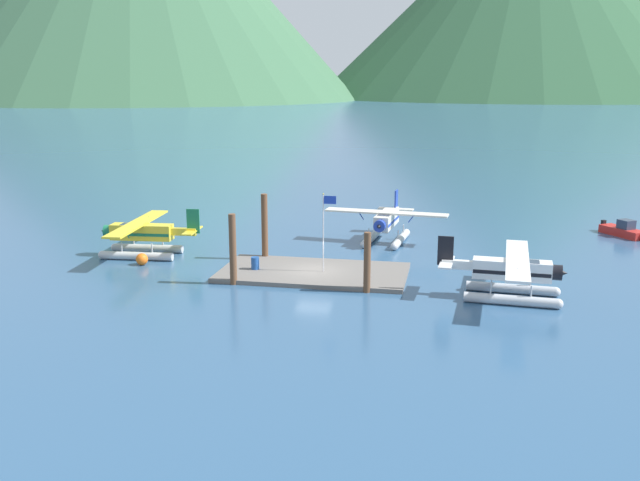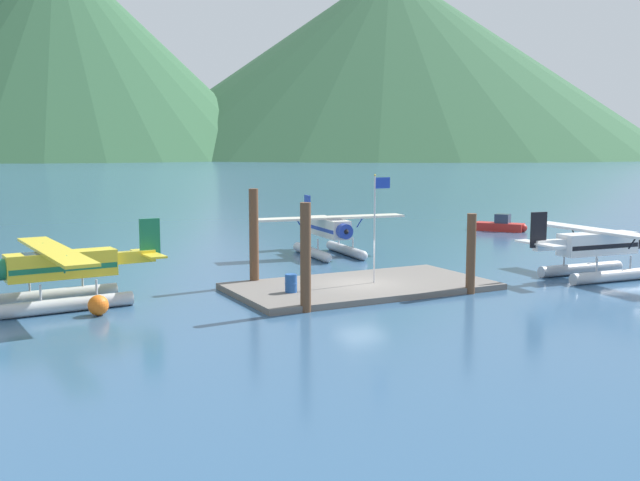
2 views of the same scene
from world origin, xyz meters
name	(u,v)px [view 1 (image 1 of 2)]	position (x,y,z in m)	size (l,w,h in m)	color
ground_plane	(314,274)	(0.00, 0.00, 0.00)	(1200.00, 1200.00, 0.00)	#2D5175
dock_platform	(314,272)	(0.00, 0.00, 0.15)	(13.22, 7.05, 0.30)	#66605B
piling_near_left	(233,250)	(-4.83, -3.41, 2.43)	(0.48, 0.48, 4.85)	brown
piling_near_right	(367,263)	(4.27, -3.46, 2.00)	(0.46, 0.46, 4.00)	brown
piling_far_left	(265,227)	(-4.51, 3.40, 2.56)	(0.49, 0.49, 5.11)	brown
flagpole	(325,223)	(0.85, -0.09, 3.81)	(0.95, 0.10, 5.59)	silver
fuel_drum	(255,263)	(-4.17, -0.45, 0.74)	(0.62, 0.62, 0.88)	#1E4C99
mooring_buoy	(142,259)	(-13.12, 0.07, 0.45)	(0.89, 0.89, 0.89)	orange
seaplane_yellow_port_fwd	(142,236)	(-14.27, 2.61, 1.58)	(7.97, 10.48, 3.84)	#B7BABF
seaplane_cream_bow_right	(386,224)	(4.02, 11.14, 1.58)	(10.49, 7.96, 3.84)	#B7BABF
seaplane_white_stbd_aft	(512,275)	(13.40, -3.17, 1.58)	(7.97, 10.47, 3.84)	#B7BABF
boat_red_open_east	(624,231)	(24.44, 17.50, 0.49)	(3.63, 4.31, 1.50)	#B2231E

